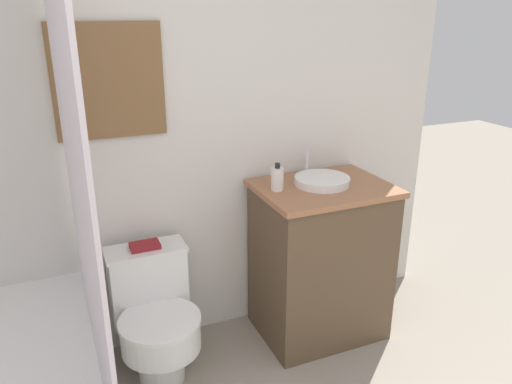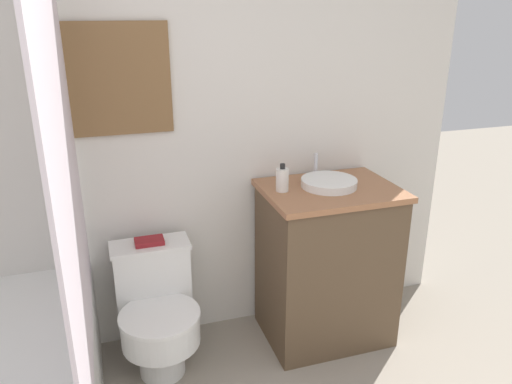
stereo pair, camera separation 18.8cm
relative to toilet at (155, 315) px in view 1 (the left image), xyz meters
name	(u,v)px [view 1 (the left image)]	position (x,y,z in m)	size (l,w,h in m)	color
wall_back	(161,111)	(0.16, 0.29, 0.93)	(3.18, 0.07, 2.50)	silver
toilet	(155,315)	(0.00, 0.00, 0.00)	(0.39, 0.52, 0.63)	white
vanity	(320,260)	(0.91, -0.01, 0.11)	(0.68, 0.52, 0.87)	brown
sink	(322,180)	(0.91, 0.01, 0.56)	(0.29, 0.32, 0.13)	white
soap_bottle	(277,179)	(0.66, 0.02, 0.60)	(0.06, 0.06, 0.14)	silver
book_on_tank	(145,246)	(0.00, 0.13, 0.32)	(0.14, 0.09, 0.02)	maroon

